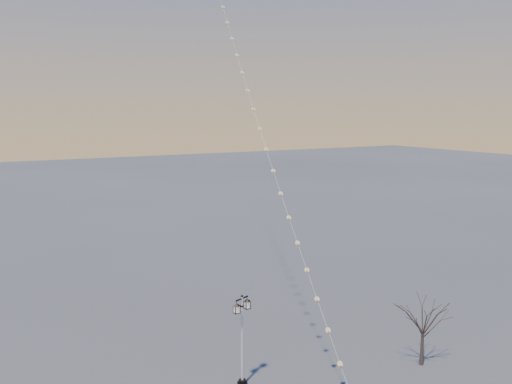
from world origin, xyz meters
TOP-DOWN VIEW (x-y plane):
  - street_lamp at (-2.88, 3.05)m, footprint 1.25×0.78m
  - bare_tree at (7.53, -0.08)m, footprint 2.38×2.38m
  - kite_train at (5.68, 20.57)m, footprint 9.54×44.60m

SIDE VIEW (x-z plane):
  - bare_tree at x=7.53m, z-range 0.77..4.72m
  - street_lamp at x=-2.88m, z-range 0.28..5.46m
  - kite_train at x=5.68m, z-range -0.09..44.86m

